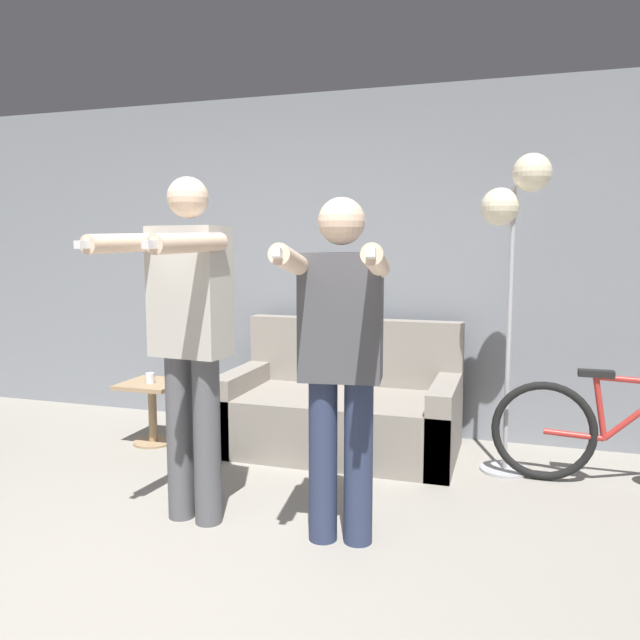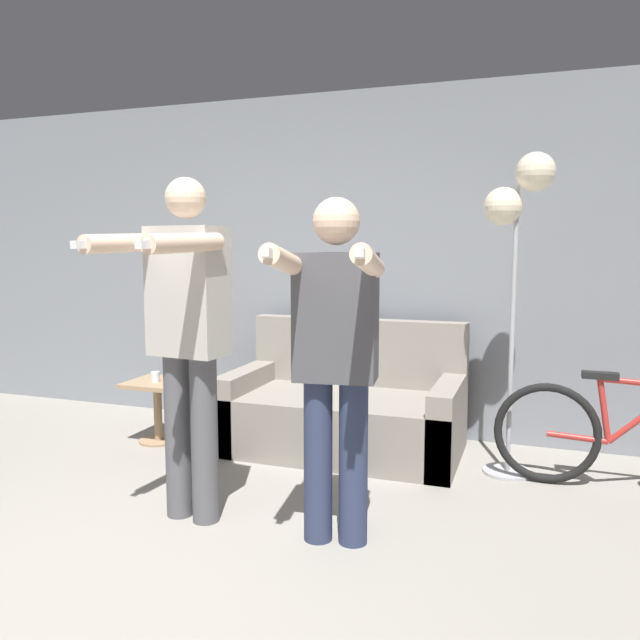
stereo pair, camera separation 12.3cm
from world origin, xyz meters
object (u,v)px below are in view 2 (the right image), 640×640
at_px(cat, 353,308).
at_px(side_table, 158,398).
at_px(floor_lamp, 518,217).
at_px(person_left, 186,328).
at_px(bicycle, 629,438).
at_px(couch, 345,411).
at_px(cup, 155,377).
at_px(person_right, 335,349).

relative_size(cat, side_table, 1.00).
bearing_deg(cat, side_table, -154.87).
height_order(cat, floor_lamp, floor_lamp).
relative_size(person_left, bicycle, 1.17).
bearing_deg(cat, couch, -82.58).
bearing_deg(cup, bicycle, 2.21).
relative_size(cat, bicycle, 0.30).
bearing_deg(person_right, couch, 97.17).
bearing_deg(couch, floor_lamp, -5.96).
distance_m(person_left, cup, 1.48).
distance_m(cat, cup, 1.53).
bearing_deg(bicycle, person_right, -140.69).
height_order(cat, bicycle, cat).
bearing_deg(bicycle, person_left, -152.37).
height_order(side_table, cup, cup).
bearing_deg(person_right, side_table, 140.05).
distance_m(couch, bicycle, 1.80).
bearing_deg(couch, cat, 97.42).
distance_m(person_left, bicycle, 2.60).
distance_m(person_right, bicycle, 1.94).
bearing_deg(cup, person_right, -31.37).
xyz_separation_m(person_right, side_table, (-1.72, 1.08, -0.63)).
bearing_deg(floor_lamp, person_left, -141.19).
height_order(side_table, bicycle, bicycle).
bearing_deg(person_left, cat, 83.52).
height_order(person_left, cat, person_left).
bearing_deg(cat, bicycle, -16.11).
relative_size(side_table, cup, 6.02).
xyz_separation_m(person_left, floor_lamp, (1.56, 1.25, 0.60)).
height_order(floor_lamp, bicycle, floor_lamp).
height_order(person_right, side_table, person_right).
bearing_deg(person_left, side_table, 137.02).
xyz_separation_m(cat, side_table, (-1.31, -0.61, -0.66)).
bearing_deg(person_right, cup, 140.74).
distance_m(floor_lamp, side_table, 2.80).
relative_size(side_table, bicycle, 0.30).
height_order(cup, bicycle, bicycle).
relative_size(person_left, person_right, 1.07).
bearing_deg(side_table, cat, 25.13).
height_order(person_left, floor_lamp, floor_lamp).
xyz_separation_m(couch, person_right, (0.37, -1.37, 0.68)).
distance_m(floor_lamp, bicycle, 1.45).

